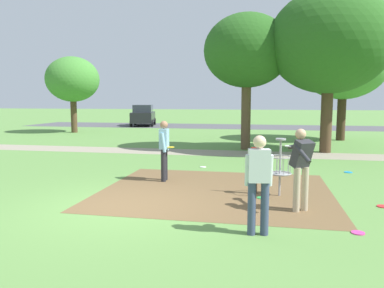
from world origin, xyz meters
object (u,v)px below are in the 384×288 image
object	(u,v)px
tree_mid_center	(73,80)
frisbee_scattered_a	(261,198)
player_foreground_watching	(259,179)
tree_mid_left	(247,51)
tree_near_right	(344,62)
disc_golf_basket	(277,165)
frisbee_mid_grass	(348,172)
frisbee_by_tee	(383,206)
parked_car_leftmost	(143,115)
player_throwing	(164,147)
frisbee_near_basket	(358,233)
tree_near_left	(330,42)
frisbee_far_left	(203,167)
player_waiting_left	(301,164)

from	to	relation	value
tree_mid_center	frisbee_scattered_a	bearing A→B (deg)	-49.63
player_foreground_watching	frisbee_scattered_a	xyz separation A→B (m)	(0.03, 2.44, -0.96)
frisbee_scattered_a	tree_mid_left	bearing A→B (deg)	95.56
tree_near_right	tree_mid_left	world-z (taller)	tree_near_right
disc_golf_basket	frisbee_mid_grass	world-z (taller)	disc_golf_basket
disc_golf_basket	player_foreground_watching	distance (m)	2.80
frisbee_by_tee	tree_near_right	xyz separation A→B (m)	(1.64, 13.93, 4.36)
frisbee_by_tee	tree_mid_left	xyz separation A→B (m)	(-3.44, 8.98, 4.46)
frisbee_by_tee	tree_mid_center	world-z (taller)	tree_mid_center
tree_near_right	parked_car_leftmost	size ratio (longest dim) A/B	1.44
frisbee_by_tee	tree_mid_left	world-z (taller)	tree_mid_left
parked_car_leftmost	player_throwing	bearing A→B (deg)	-69.98
frisbee_near_basket	tree_near_left	xyz separation A→B (m)	(0.96, 10.42, 4.72)
frisbee_scattered_a	tree_mid_center	distance (m)	20.64
tree_mid_left	tree_near_right	bearing A→B (deg)	44.24
player_throwing	frisbee_by_tee	bearing A→B (deg)	-16.99
frisbee_near_basket	tree_mid_left	size ratio (longest dim) A/B	0.04
frisbee_far_left	frisbee_scattered_a	world-z (taller)	same
frisbee_far_left	frisbee_near_basket	bearing A→B (deg)	-57.44
player_throwing	frisbee_scattered_a	distance (m)	3.22
tree_near_left	tree_mid_center	distance (m)	17.35
frisbee_by_tee	frisbee_scattered_a	xyz separation A→B (m)	(-2.59, 0.22, 0.00)
frisbee_mid_grass	frisbee_scattered_a	world-z (taller)	same
frisbee_far_left	player_waiting_left	bearing A→B (deg)	-58.58
tree_mid_center	parked_car_leftmost	xyz separation A→B (m)	(2.55, 7.54, -2.75)
player_waiting_left	frisbee_mid_grass	distance (m)	5.03
frisbee_by_tee	tree_mid_center	size ratio (longest dim) A/B	0.05
player_waiting_left	frisbee_by_tee	size ratio (longest dim) A/B	6.81
player_throwing	tree_near_right	distance (m)	14.55
disc_golf_basket	tree_mid_left	bearing A→B (deg)	98.19
player_waiting_left	tree_mid_center	xyz separation A→B (m)	(-13.95, 16.34, 2.69)
frisbee_by_tee	frisbee_scattered_a	size ratio (longest dim) A/B	1.19
player_throwing	tree_near_right	xyz separation A→B (m)	(6.97, 12.30, 3.41)
player_throwing	tree_near_left	world-z (taller)	tree_near_left
frisbee_by_tee	tree_near_left	size ratio (longest dim) A/B	0.04
player_waiting_left	tree_near_left	bearing A→B (deg)	78.73
player_foreground_watching	parked_car_leftmost	world-z (taller)	parked_car_leftmost
frisbee_near_basket	frisbee_by_tee	distance (m)	2.04
disc_golf_basket	tree_mid_center	distance (m)	20.51
player_foreground_watching	parked_car_leftmost	xyz separation A→B (m)	(-10.58, 25.45, -0.05)
tree_near_left	parked_car_leftmost	bearing A→B (deg)	132.14
tree_mid_left	tree_mid_center	xyz separation A→B (m)	(-12.30, 6.72, -0.79)
disc_golf_basket	parked_car_leftmost	size ratio (longest dim) A/B	0.31
disc_golf_basket	frisbee_near_basket	world-z (taller)	disc_golf_basket
frisbee_far_left	disc_golf_basket	bearing A→B (deg)	-55.13
player_throwing	parked_car_leftmost	xyz separation A→B (m)	(-7.87, 21.61, -0.05)
player_throwing	tree_mid_center	world-z (taller)	tree_mid_center
frisbee_mid_grass	parked_car_leftmost	distance (m)	23.45
frisbee_mid_grass	frisbee_far_left	distance (m)	4.68
frisbee_near_basket	frisbee_mid_grass	world-z (taller)	same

